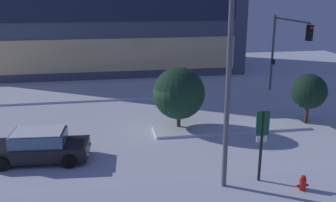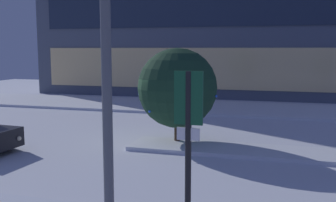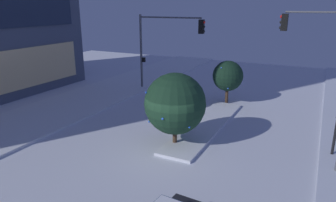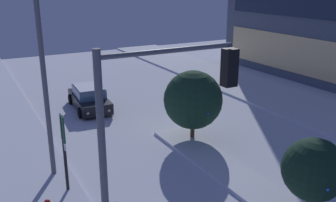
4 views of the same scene
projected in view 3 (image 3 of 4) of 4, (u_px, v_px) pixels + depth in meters
name	position (u px, v px, depth m)	size (l,w,h in m)	color
ground	(166.00, 153.00, 14.72)	(52.00, 52.00, 0.00)	silver
curb_strip_far	(30.00, 121.00, 18.57)	(52.00, 5.20, 0.14)	silver
median_strip	(206.00, 125.00, 17.88)	(9.00, 1.80, 0.14)	silver
traffic_light_corner_far_right	(165.00, 39.00, 24.10)	(0.32, 5.50, 5.96)	#565960
traffic_light_corner_near_right	(321.00, 46.00, 18.17)	(0.32, 3.95, 6.46)	#565960
street_lamp_arched	(332.00, 40.00, 11.67)	(0.58, 3.42, 8.30)	#565960
decorated_tree_median	(228.00, 76.00, 21.54)	(2.09, 2.09, 3.03)	#473323
decorated_tree_left_of_median	(175.00, 104.00, 14.95)	(3.05, 2.97, 3.62)	#473323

